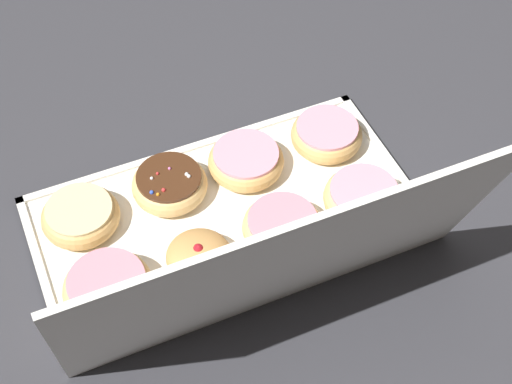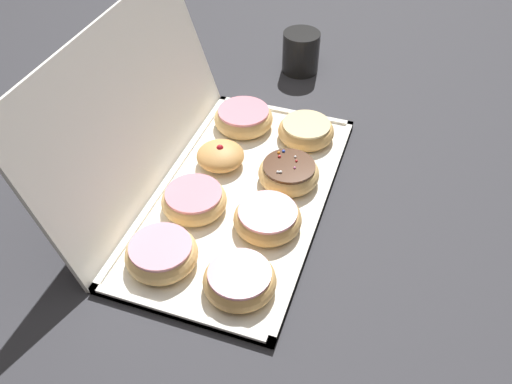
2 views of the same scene
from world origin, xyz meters
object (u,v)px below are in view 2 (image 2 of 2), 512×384
pink_frosted_donut_5 (194,200)px  pink_frosted_donut_7 (244,118)px  donut_box (242,196)px  coffee_mug (301,51)px  pink_frosted_donut_4 (162,253)px  sprinkle_donut_2 (289,173)px  glazed_ring_donut_3 (306,131)px  pink_frosted_donut_0 (240,280)px  pink_frosted_donut_1 (268,218)px  jelly_filled_donut_6 (220,156)px

pink_frosted_donut_5 → pink_frosted_donut_7: 0.26m
donut_box → coffee_mug: coffee_mug is taller
donut_box → pink_frosted_donut_4: (-0.19, 0.07, 0.03)m
donut_box → pink_frosted_donut_4: pink_frosted_donut_4 is taller
sprinkle_donut_2 → glazed_ring_donut_3: bearing=1.6°
sprinkle_donut_2 → pink_frosted_donut_0: bearing=179.7°
sprinkle_donut_2 → glazed_ring_donut_3: size_ratio=1.00×
donut_box → sprinkle_donut_2: 0.10m
pink_frosted_donut_1 → sprinkle_donut_2: 0.12m
donut_box → jelly_filled_donut_6: 0.10m
pink_frosted_donut_0 → pink_frosted_donut_5: 0.19m
jelly_filled_donut_6 → donut_box: bearing=-134.5°
coffee_mug → sprinkle_donut_2: bearing=-167.6°
pink_frosted_donut_7 → pink_frosted_donut_4: bearing=-179.8°
pink_frosted_donut_0 → pink_frosted_donut_4: (0.01, 0.14, 0.00)m
pink_frosted_donut_4 → coffee_mug: coffee_mug is taller
donut_box → pink_frosted_donut_1: (-0.06, -0.07, 0.02)m
glazed_ring_donut_3 → pink_frosted_donut_4: bearing=161.2°
pink_frosted_donut_4 → sprinkle_donut_2: bearing=-28.5°
jelly_filled_donut_6 → coffee_mug: coffee_mug is taller
pink_frosted_donut_1 → sprinkle_donut_2: (0.12, -0.00, 0.00)m
pink_frosted_donut_4 → jelly_filled_donut_6: size_ratio=1.28×
sprinkle_donut_2 → pink_frosted_donut_7: size_ratio=0.93×
pink_frosted_donut_1 → sprinkle_donut_2: bearing=-0.6°
donut_box → pink_frosted_donut_1: size_ratio=4.78×
pink_frosted_donut_4 → jelly_filled_donut_6: (0.26, 0.00, -0.00)m
glazed_ring_donut_3 → jelly_filled_donut_6: 0.19m
pink_frosted_donut_7 → coffee_mug: bearing=-9.7°
sprinkle_donut_2 → pink_frosted_donut_5: sprinkle_donut_2 is taller
donut_box → pink_frosted_donut_0: pink_frosted_donut_0 is taller
donut_box → pink_frosted_donut_5: 0.09m
pink_frosted_donut_0 → sprinkle_donut_2: size_ratio=1.00×
pink_frosted_donut_1 → jelly_filled_donut_6: (0.13, 0.14, 0.00)m
donut_box → pink_frosted_donut_5: pink_frosted_donut_5 is taller
pink_frosted_donut_7 → donut_box: bearing=-161.1°
pink_frosted_donut_4 → donut_box: bearing=-19.0°
pink_frosted_donut_0 → pink_frosted_donut_1: size_ratio=0.97×
donut_box → jelly_filled_donut_6: jelly_filled_donut_6 is taller
pink_frosted_donut_0 → jelly_filled_donut_6: jelly_filled_donut_6 is taller
pink_frosted_donut_7 → sprinkle_donut_2: bearing=-134.5°
sprinkle_donut_2 → coffee_mug: 0.42m
pink_frosted_donut_4 → coffee_mug: bearing=-4.0°
glazed_ring_donut_3 → donut_box: bearing=161.3°
donut_box → pink_frosted_donut_0: (-0.20, -0.07, 0.02)m
pink_frosted_donut_5 → sprinkle_donut_2: bearing=-48.4°
sprinkle_donut_2 → pink_frosted_donut_1: bearing=179.4°
donut_box → sprinkle_donut_2: sprinkle_donut_2 is taller
pink_frosted_donut_1 → pink_frosted_donut_7: bearing=27.9°
pink_frosted_donut_1 → pink_frosted_donut_5: size_ratio=1.01×
pink_frosted_donut_5 → glazed_ring_donut_3: bearing=-27.3°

